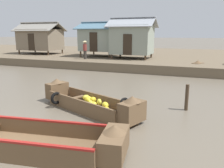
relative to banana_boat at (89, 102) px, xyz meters
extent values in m
plane|color=#665B4C|center=(-1.10, 6.11, -0.35)|extent=(300.00, 300.00, 0.00)
cube|color=brown|center=(-1.10, 18.90, 0.00)|extent=(160.00, 20.00, 0.70)
cube|color=brown|center=(-0.01, 0.00, -0.29)|extent=(3.98, 2.48, 0.12)
cube|color=brown|center=(0.19, 0.48, 0.00)|extent=(3.59, 1.52, 0.45)
cube|color=brown|center=(-0.20, -0.48, 0.00)|extent=(3.59, 1.52, 0.45)
cube|color=brown|center=(2.00, -0.82, 0.11)|extent=(0.82, 1.07, 0.68)
cone|color=brown|center=(2.00, -0.82, 0.55)|extent=(0.73, 0.73, 0.20)
cube|color=brown|center=(-2.02, 0.82, 0.11)|extent=(0.82, 1.07, 0.68)
cone|color=brown|center=(-2.02, 0.82, 0.55)|extent=(0.73, 0.73, 0.20)
cube|color=brown|center=(-0.77, 0.31, 0.02)|extent=(0.56, 1.00, 0.05)
torus|color=black|center=(1.43, 0.10, 0.04)|extent=(0.31, 0.53, 0.52)
torus|color=black|center=(-1.44, -0.11, 0.04)|extent=(0.31, 0.53, 0.52)
ellipsoid|color=yellow|center=(0.99, -0.58, 0.00)|extent=(0.34, 0.36, 0.20)
ellipsoid|color=yellow|center=(0.46, -0.02, 0.06)|extent=(0.32, 0.34, 0.25)
ellipsoid|color=yellow|center=(0.01, -0.13, 0.08)|extent=(0.32, 0.25, 0.27)
ellipsoid|color=yellow|center=(-0.83, 0.00, -0.03)|extent=(0.31, 0.32, 0.22)
ellipsoid|color=yellow|center=(-0.24, 0.42, 0.00)|extent=(0.36, 0.32, 0.22)
ellipsoid|color=yellow|center=(0.82, -0.30, 0.06)|extent=(0.40, 0.40, 0.24)
ellipsoid|color=yellow|center=(0.28, -0.19, 0.01)|extent=(0.34, 0.33, 0.18)
ellipsoid|color=yellow|center=(-0.39, 0.49, 0.03)|extent=(0.36, 0.38, 0.21)
ellipsoid|color=yellow|center=(0.06, 0.24, 0.03)|extent=(0.34, 0.35, 0.24)
ellipsoid|color=yellow|center=(0.18, -0.22, 0.05)|extent=(0.32, 0.33, 0.20)
cube|color=brown|center=(-0.43, -3.47, -0.29)|extent=(4.96, 2.20, 0.12)
cube|color=brown|center=(-0.54, -2.79, -0.02)|extent=(4.74, 0.84, 0.42)
cube|color=maroon|center=(-0.54, -2.79, 0.21)|extent=(4.74, 0.86, 0.05)
cube|color=brown|center=(2.22, -3.04, 0.06)|extent=(0.76, 1.31, 0.57)
cone|color=brown|center=(2.22, -3.04, 0.44)|extent=(0.64, 0.64, 0.20)
cube|color=brown|center=(3.73, 11.37, 0.08)|extent=(0.95, 1.11, 0.62)
cone|color=brown|center=(3.73, 11.37, 0.49)|extent=(0.75, 0.75, 0.20)
cube|color=brown|center=(5.09, 10.70, -0.01)|extent=(0.63, 0.98, 0.05)
cylinder|color=#4C3826|center=(-15.21, 12.81, 0.58)|extent=(0.16, 0.16, 0.45)
cylinder|color=#4C3826|center=(-11.30, 12.81, 0.58)|extent=(0.16, 0.16, 0.45)
cylinder|color=#4C3826|center=(-15.21, 15.51, 0.58)|extent=(0.16, 0.16, 0.45)
cylinder|color=#4C3826|center=(-11.30, 15.51, 0.58)|extent=(0.16, 0.16, 0.45)
cube|color=#7A6B56|center=(-13.26, 14.16, 1.94)|extent=(4.31, 3.09, 2.27)
cube|color=#2D2319|center=(-13.26, 12.59, 1.70)|extent=(0.80, 0.04, 1.80)
cube|color=gray|center=(-13.26, 13.39, 3.36)|extent=(5.01, 2.03, 1.04)
cube|color=gray|center=(-13.26, 14.94, 3.36)|extent=(5.01, 2.03, 1.04)
cylinder|color=#4C3826|center=(-7.16, 12.38, 0.64)|extent=(0.16, 0.16, 0.58)
cylinder|color=#4C3826|center=(-4.12, 12.38, 0.64)|extent=(0.16, 0.16, 0.58)
cylinder|color=#4C3826|center=(-7.16, 15.35, 0.64)|extent=(0.16, 0.16, 0.58)
cylinder|color=#4C3826|center=(-4.12, 15.35, 0.64)|extent=(0.16, 0.16, 0.58)
cube|color=gray|center=(-5.64, 13.87, 2.04)|extent=(3.43, 3.36, 2.21)
cube|color=#2D2319|center=(-5.64, 12.16, 1.83)|extent=(0.80, 0.04, 1.80)
cube|color=slate|center=(-5.64, 13.02, 3.38)|extent=(4.13, 2.18, 0.78)
cube|color=slate|center=(-5.64, 14.71, 3.38)|extent=(4.13, 2.18, 0.78)
cylinder|color=#4C3826|center=(-3.69, 11.87, 0.56)|extent=(0.16, 0.16, 0.42)
cylinder|color=#4C3826|center=(-0.56, 11.87, 0.56)|extent=(0.16, 0.16, 0.42)
cylinder|color=#4C3826|center=(-3.69, 14.31, 0.56)|extent=(0.16, 0.16, 0.42)
cylinder|color=#4C3826|center=(-0.56, 14.31, 0.56)|extent=(0.16, 0.16, 0.42)
cube|color=gray|center=(-2.13, 13.09, 2.06)|extent=(3.53, 2.84, 2.58)
cube|color=#2D2319|center=(-2.13, 11.65, 1.67)|extent=(0.80, 0.04, 1.80)
cube|color=#9399A0|center=(-2.13, 12.38, 3.62)|extent=(4.23, 1.91, 0.96)
cube|color=#9399A0|center=(-2.13, 13.80, 3.62)|extent=(4.23, 1.91, 0.96)
cylinder|color=#332D28|center=(-5.90, 10.94, 0.73)|extent=(0.28, 0.28, 0.75)
cylinder|color=brown|center=(-5.90, 10.94, 1.40)|extent=(0.34, 0.34, 0.60)
sphere|color=#9E7556|center=(-5.90, 10.94, 1.82)|extent=(0.22, 0.22, 0.22)
cone|color=tan|center=(-5.90, 10.94, 1.94)|extent=(0.44, 0.44, 0.14)
cylinder|color=#423323|center=(3.58, 1.45, 0.17)|extent=(0.14, 0.14, 1.05)
camera|label=1|loc=(4.02, -7.83, 2.65)|focal=37.22mm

